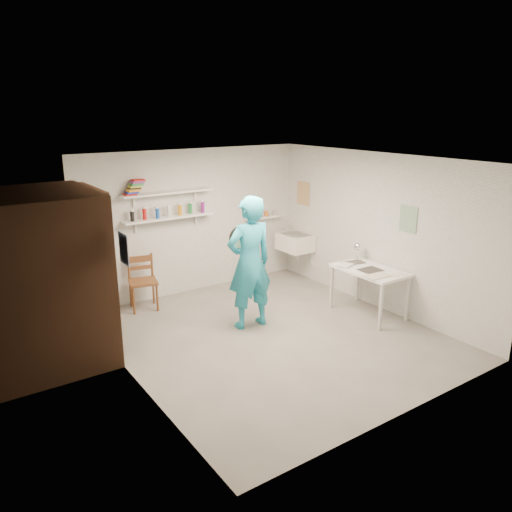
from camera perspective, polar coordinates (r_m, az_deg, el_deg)
floor at (r=7.00m, az=1.87°, el=-9.13°), size 4.00×4.50×0.02m
ceiling at (r=6.34m, az=2.08°, el=11.01°), size 4.00×4.50×0.02m
wall_back at (r=8.44m, az=-7.17°, el=3.94°), size 4.00×0.02×2.40m
wall_front at (r=5.03m, az=17.48°, el=-5.47°), size 4.00×0.02×2.40m
wall_left at (r=5.66m, az=-14.67°, el=-2.75°), size 0.02×4.50×2.40m
wall_right at (r=7.89m, az=13.84°, el=2.71°), size 0.02×4.50×2.40m
doorway_recess at (r=6.68m, az=-17.50°, el=-1.84°), size 0.02×0.90×2.00m
corridor_box at (r=6.52m, az=-23.49°, el=-2.47°), size 1.40×1.50×2.10m
door_lintel at (r=6.45m, az=-18.14°, el=7.08°), size 0.06×1.05×0.10m
door_jamb_near at (r=6.23m, az=-15.94°, el=-3.02°), size 0.06×0.10×2.00m
door_jamb_far at (r=7.15m, az=-18.56°, el=-0.76°), size 0.06×0.10×2.00m
shelf_lower at (r=8.08m, az=-9.94°, el=4.35°), size 1.50×0.22×0.03m
shelf_upper at (r=8.00m, az=-10.08°, el=7.15°), size 1.50×0.22×0.03m
ledge_shelf at (r=9.06m, az=0.72°, el=4.42°), size 0.70×0.14×0.03m
poster_left at (r=5.61m, az=-14.89°, el=0.80°), size 0.01×0.28×0.36m
poster_right_a at (r=9.07m, az=5.41°, el=7.13°), size 0.01×0.34×0.42m
poster_right_b at (r=7.46m, az=17.01°, el=4.06°), size 0.01×0.30×0.38m
belfast_sink at (r=9.03m, az=4.51°, el=1.58°), size 0.48×0.60×0.30m
man at (r=6.95m, az=-0.74°, el=-0.79°), size 0.72×0.49×1.90m
wall_clock at (r=7.04m, az=-1.82°, el=2.09°), size 0.34×0.05×0.34m
wooden_chair at (r=7.91m, az=-12.80°, el=-2.89°), size 0.50×0.48×0.89m
work_table at (r=7.73m, az=12.73°, el=-4.01°), size 0.65×1.09×0.72m
desk_lamp at (r=7.96m, az=11.61°, el=1.07°), size 0.14×0.14×0.14m
spray_cans at (r=8.06m, az=-9.97°, el=5.04°), size 1.26×0.06×0.17m
book_stack at (r=7.78m, az=-13.70°, el=7.62°), size 0.32×0.14×0.22m
ledge_pots at (r=9.05m, az=0.72°, el=4.79°), size 0.48×0.07×0.09m
papers at (r=7.61m, az=12.91°, el=-1.38°), size 0.30×0.22×0.02m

